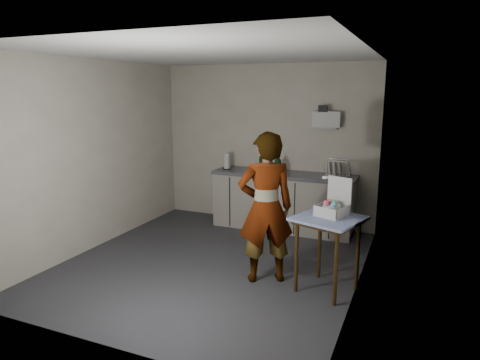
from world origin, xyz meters
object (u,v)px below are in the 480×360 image
at_px(side_table, 328,227).
at_px(dark_bottle, 261,163).
at_px(soap_bottle, 278,164).
at_px(bakery_box, 332,207).
at_px(soda_can, 282,169).
at_px(dish_rack, 336,173).
at_px(kitchen_counter, 283,203).
at_px(paper_towel, 227,162).
at_px(standing_man, 266,208).

height_order(side_table, dark_bottle, dark_bottle).
relative_size(side_table, soap_bottle, 2.79).
height_order(soap_bottle, bakery_box, bakery_box).
relative_size(soda_can, dark_bottle, 0.51).
bearing_deg(dark_bottle, soda_can, -1.26).
relative_size(side_table, dish_rack, 2.32).
height_order(kitchen_counter, soap_bottle, soap_bottle).
bearing_deg(dish_rack, dark_bottle, -178.74).
xyz_separation_m(dark_bottle, paper_towel, (-0.58, -0.06, -0.00)).
distance_m(dark_bottle, bakery_box, 2.36).
bearing_deg(dark_bottle, bakery_box, -50.68).
relative_size(dark_bottle, bakery_box, 0.63).
relative_size(dish_rack, bakery_box, 0.89).
height_order(kitchen_counter, standing_man, standing_man).
bearing_deg(paper_towel, dish_rack, 2.72).
height_order(side_table, bakery_box, bakery_box).
distance_m(side_table, bakery_box, 0.22).
distance_m(kitchen_counter, standing_man, 1.99).
bearing_deg(dish_rack, paper_towel, -177.28).
bearing_deg(standing_man, kitchen_counter, -108.45).
bearing_deg(kitchen_counter, bakery_box, -58.31).
relative_size(standing_man, soda_can, 13.20).
height_order(standing_man, soap_bottle, standing_man).
distance_m(soap_bottle, paper_towel, 0.88).
bearing_deg(paper_towel, bakery_box, -40.41).
distance_m(standing_man, dark_bottle, 2.07).
distance_m(standing_man, bakery_box, 0.74).
height_order(paper_towel, dish_rack, paper_towel).
xyz_separation_m(soap_bottle, bakery_box, (1.20, -1.76, -0.13)).
relative_size(paper_towel, bakery_box, 0.65).
height_order(standing_man, paper_towel, standing_man).
bearing_deg(standing_man, bakery_box, 157.25).
xyz_separation_m(kitchen_counter, dish_rack, (0.81, 0.04, 0.54)).
bearing_deg(soap_bottle, kitchen_counter, 33.49).
bearing_deg(bakery_box, soap_bottle, 144.21).
bearing_deg(side_table, paper_towel, 156.35).
distance_m(soap_bottle, dark_bottle, 0.31).
xyz_separation_m(kitchen_counter, paper_towel, (-0.96, -0.04, 0.61)).
bearing_deg(dish_rack, soda_can, -177.72).
relative_size(soda_can, bakery_box, 0.32).
bearing_deg(dark_bottle, side_table, -52.28).
distance_m(kitchen_counter, soap_bottle, 0.64).
height_order(soda_can, dish_rack, dish_rack).
relative_size(standing_man, dish_rack, 4.78).
relative_size(side_table, standing_man, 0.49).
bearing_deg(standing_man, soda_can, -107.44).
distance_m(soda_can, bakery_box, 2.15).
relative_size(soap_bottle, bakery_box, 0.74).
relative_size(soap_bottle, dark_bottle, 1.18).
distance_m(standing_man, soda_can, 1.96).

